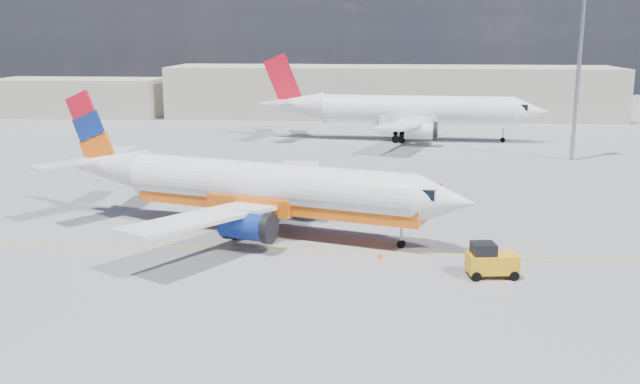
# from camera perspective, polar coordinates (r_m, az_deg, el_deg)

# --- Properties ---
(ground) EXTENTS (240.00, 240.00, 0.00)m
(ground) POSITION_cam_1_polar(r_m,az_deg,el_deg) (42.03, -0.07, -5.95)
(ground) COLOR slate
(ground) RESTS_ON ground
(taxi_line) EXTENTS (70.00, 0.15, 0.01)m
(taxi_line) POSITION_cam_1_polar(r_m,az_deg,el_deg) (44.87, 0.26, -4.72)
(taxi_line) COLOR gold
(taxi_line) RESTS_ON ground
(terminal_main) EXTENTS (70.00, 14.00, 8.00)m
(terminal_main) POSITION_cam_1_polar(r_m,az_deg,el_deg) (115.06, 5.70, 7.98)
(terminal_main) COLOR #BAB2A0
(terminal_main) RESTS_ON ground
(terminal_annex) EXTENTS (26.00, 10.00, 6.00)m
(terminal_annex) POSITION_cam_1_polar(r_m,az_deg,el_deg) (122.17, -18.65, 7.18)
(terminal_annex) COLOR #BAB2A0
(terminal_annex) RESTS_ON ground
(main_jet) EXTENTS (30.82, 23.45, 9.34)m
(main_jet) POSITION_cam_1_polar(r_m,az_deg,el_deg) (48.53, -5.06, 0.37)
(main_jet) COLOR white
(main_jet) RESTS_ON ground
(second_jet) EXTENTS (35.58, 28.10, 10.78)m
(second_jet) POSITION_cam_1_polar(r_m,az_deg,el_deg) (90.38, 7.05, 6.39)
(second_jet) COLOR white
(second_jet) RESTS_ON ground
(gse_tug) EXTENTS (2.93, 2.04, 1.96)m
(gse_tug) POSITION_cam_1_polar(r_m,az_deg,el_deg) (41.16, 13.49, -5.36)
(gse_tug) COLOR black
(gse_tug) RESTS_ON ground
(traffic_cone) EXTENTS (0.35, 0.35, 0.50)m
(traffic_cone) POSITION_cam_1_polar(r_m,az_deg,el_deg) (43.26, 4.89, -5.11)
(traffic_cone) COLOR white
(traffic_cone) RESTS_ON ground
(floodlight_mast) EXTENTS (1.50, 1.50, 20.62)m
(floodlight_mast) POSITION_cam_1_polar(r_m,az_deg,el_deg) (79.59, 20.14, 11.20)
(floodlight_mast) COLOR #94959C
(floodlight_mast) RESTS_ON ground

